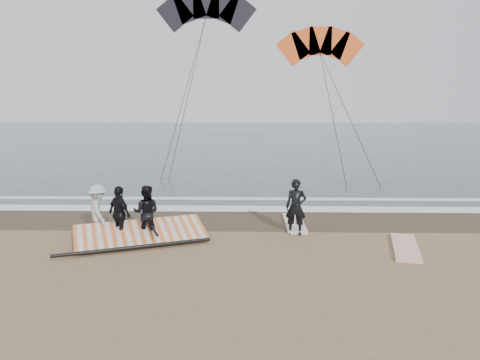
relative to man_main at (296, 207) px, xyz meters
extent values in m
plane|color=#8C704C|center=(-1.12, -2.88, -0.83)|extent=(120.00, 120.00, 0.00)
cube|color=#233838|center=(-1.12, 30.12, -0.81)|extent=(120.00, 54.00, 0.02)
cube|color=#4C3D2B|center=(-1.12, 1.62, -0.82)|extent=(120.00, 2.80, 0.01)
cube|color=white|center=(-1.12, 3.02, -0.80)|extent=(120.00, 0.90, 0.01)
cube|color=white|center=(-1.12, 4.72, -0.80)|extent=(120.00, 0.45, 0.01)
imported|color=black|center=(0.00, 0.00, 0.00)|extent=(0.67, 0.51, 1.65)
cube|color=white|center=(2.82, -1.27, -0.78)|extent=(1.13, 2.34, 0.09)
cube|color=beige|center=(0.07, 1.07, -0.78)|extent=(0.61, 2.21, 0.09)
imported|color=black|center=(-4.27, -0.56, -0.05)|extent=(0.76, 0.60, 1.56)
imported|color=black|center=(-4.97, -0.76, -0.04)|extent=(0.95, 0.89, 1.57)
imported|color=#B1B2AD|center=(-5.67, -0.46, -0.05)|extent=(1.00, 1.16, 1.56)
cube|color=black|center=(-4.57, -0.26, -0.78)|extent=(2.48, 1.43, 0.09)
cube|color=orange|center=(-4.37, -0.86, -0.53)|extent=(3.81, 2.58, 0.38)
cylinder|color=black|center=(-4.37, -1.64, -0.72)|extent=(3.87, 1.59, 0.09)
cylinder|color=black|center=(-4.07, -0.86, -0.38)|extent=(0.72, 1.68, 0.07)
cylinder|color=#262626|center=(3.28, 14.38, 2.77)|extent=(0.04, 0.04, 16.59)
cylinder|color=#262626|center=(4.04, 14.43, 2.77)|extent=(0.04, 0.04, 16.49)
cylinder|color=#262626|center=(-4.88, 14.85, 4.00)|extent=(0.04, 0.04, 15.88)
cylinder|color=#262626|center=(-5.07, 14.86, 4.00)|extent=(0.04, 0.04, 15.88)
camera|label=1|loc=(-1.32, -13.32, 3.20)|focal=35.00mm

